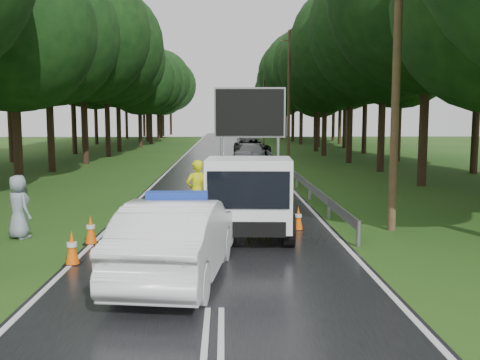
{
  "coord_description": "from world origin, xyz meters",
  "views": [
    {
      "loc": [
        0.18,
        -13.64,
        3.39
      ],
      "look_at": [
        0.7,
        4.06,
        1.3
      ],
      "focal_mm": 40.0,
      "sensor_mm": 36.0,
      "label": 1
    }
  ],
  "objects_px": {
    "barrier": "(220,203)",
    "queue_car_third": "(252,148)",
    "police_sedan": "(178,239)",
    "queue_car_first": "(244,162)",
    "queue_car_second": "(251,154)",
    "queue_car_fourth": "(247,143)",
    "officer": "(197,191)",
    "civilian": "(227,203)",
    "work_truck": "(249,195)"
  },
  "relations": [
    {
      "from": "barrier",
      "to": "queue_car_first",
      "type": "height_order",
      "value": "queue_car_first"
    },
    {
      "from": "police_sedan",
      "to": "civilian",
      "type": "height_order",
      "value": "police_sedan"
    },
    {
      "from": "barrier",
      "to": "queue_car_third",
      "type": "relative_size",
      "value": 0.51
    },
    {
      "from": "queue_car_first",
      "to": "barrier",
      "type": "bearing_deg",
      "value": -95.58
    },
    {
      "from": "work_truck",
      "to": "queue_car_first",
      "type": "xyz_separation_m",
      "value": [
        0.46,
        16.78,
        -0.44
      ]
    },
    {
      "from": "civilian",
      "to": "queue_car_first",
      "type": "height_order",
      "value": "civilian"
    },
    {
      "from": "queue_car_second",
      "to": "queue_car_fourth",
      "type": "distance_m",
      "value": 16.45
    },
    {
      "from": "work_truck",
      "to": "officer",
      "type": "height_order",
      "value": "work_truck"
    },
    {
      "from": "police_sedan",
      "to": "queue_car_fourth",
      "type": "bearing_deg",
      "value": -86.75
    },
    {
      "from": "police_sedan",
      "to": "queue_car_third",
      "type": "distance_m",
      "value": 35.5
    },
    {
      "from": "work_truck",
      "to": "civilian",
      "type": "relative_size",
      "value": 2.98
    },
    {
      "from": "queue_car_third",
      "to": "officer",
      "type": "bearing_deg",
      "value": -104.08
    },
    {
      "from": "queue_car_first",
      "to": "queue_car_fourth",
      "type": "xyz_separation_m",
      "value": [
        1.11,
        22.44,
        0.07
      ]
    },
    {
      "from": "police_sedan",
      "to": "work_truck",
      "type": "distance_m",
      "value": 4.59
    },
    {
      "from": "officer",
      "to": "queue_car_third",
      "type": "relative_size",
      "value": 0.37
    },
    {
      "from": "officer",
      "to": "queue_car_first",
      "type": "xyz_separation_m",
      "value": [
        2.07,
        14.99,
        -0.31
      ]
    },
    {
      "from": "police_sedan",
      "to": "queue_car_first",
      "type": "distance_m",
      "value": 21.15
    },
    {
      "from": "queue_car_fourth",
      "to": "civilian",
      "type": "bearing_deg",
      "value": -96.7
    },
    {
      "from": "officer",
      "to": "queue_car_second",
      "type": "distance_m",
      "value": 21.18
    },
    {
      "from": "barrier",
      "to": "civilian",
      "type": "height_order",
      "value": "civilian"
    },
    {
      "from": "work_truck",
      "to": "civilian",
      "type": "height_order",
      "value": "work_truck"
    },
    {
      "from": "civilian",
      "to": "queue_car_third",
      "type": "bearing_deg",
      "value": 42.96
    },
    {
      "from": "civilian",
      "to": "queue_car_second",
      "type": "height_order",
      "value": "civilian"
    },
    {
      "from": "officer",
      "to": "queue_car_third",
      "type": "bearing_deg",
      "value": -126.91
    },
    {
      "from": "civilian",
      "to": "police_sedan",
      "type": "bearing_deg",
      "value": -146.24
    },
    {
      "from": "officer",
      "to": "queue_car_fourth",
      "type": "bearing_deg",
      "value": -125.31
    },
    {
      "from": "civilian",
      "to": "queue_car_second",
      "type": "bearing_deg",
      "value": 42.7
    },
    {
      "from": "barrier",
      "to": "civilian",
      "type": "xyz_separation_m",
      "value": [
        0.19,
        0.08,
        -0.0
      ]
    },
    {
      "from": "barrier",
      "to": "civilian",
      "type": "relative_size",
      "value": 1.55
    },
    {
      "from": "civilian",
      "to": "queue_car_fourth",
      "type": "distance_m",
      "value": 39.2
    },
    {
      "from": "barrier",
      "to": "officer",
      "type": "relative_size",
      "value": 1.4
    },
    {
      "from": "officer",
      "to": "queue_car_first",
      "type": "relative_size",
      "value": 0.49
    },
    {
      "from": "barrier",
      "to": "queue_car_first",
      "type": "xyz_separation_m",
      "value": [
        1.3,
        16.77,
        -0.21
      ]
    },
    {
      "from": "barrier",
      "to": "queue_car_fourth",
      "type": "xyz_separation_m",
      "value": [
        2.41,
        39.22,
        -0.14
      ]
    },
    {
      "from": "police_sedan",
      "to": "civilian",
      "type": "relative_size",
      "value": 2.91
    },
    {
      "from": "police_sedan",
      "to": "queue_car_fourth",
      "type": "xyz_separation_m",
      "value": [
        3.27,
        43.48,
        -0.07
      ]
    },
    {
      "from": "civilian",
      "to": "queue_car_fourth",
      "type": "height_order",
      "value": "civilian"
    },
    {
      "from": "barrier",
      "to": "officer",
      "type": "xyz_separation_m",
      "value": [
        -0.77,
        1.78,
        0.1
      ]
    },
    {
      "from": "police_sedan",
      "to": "queue_car_second",
      "type": "relative_size",
      "value": 1.05
    },
    {
      "from": "work_truck",
      "to": "barrier",
      "type": "xyz_separation_m",
      "value": [
        -0.84,
        0.01,
        -0.23
      ]
    },
    {
      "from": "police_sedan",
      "to": "queue_car_third",
      "type": "xyz_separation_m",
      "value": [
        3.4,
        35.33,
        -0.08
      ]
    },
    {
      "from": "queue_car_fourth",
      "to": "queue_car_third",
      "type": "bearing_deg",
      "value": -92.52
    },
    {
      "from": "queue_car_first",
      "to": "queue_car_second",
      "type": "bearing_deg",
      "value": 82.05
    },
    {
      "from": "barrier",
      "to": "officer",
      "type": "bearing_deg",
      "value": 129.29
    },
    {
      "from": "barrier",
      "to": "queue_car_third",
      "type": "height_order",
      "value": "queue_car_third"
    },
    {
      "from": "queue_car_fourth",
      "to": "officer",
      "type": "bearing_deg",
      "value": -98.3
    },
    {
      "from": "officer",
      "to": "queue_car_third",
      "type": "height_order",
      "value": "officer"
    },
    {
      "from": "civilian",
      "to": "work_truck",
      "type": "bearing_deg",
      "value": -50.64
    },
    {
      "from": "queue_car_first",
      "to": "police_sedan",
      "type": "bearing_deg",
      "value": -97.01
    },
    {
      "from": "work_truck",
      "to": "civilian",
      "type": "xyz_separation_m",
      "value": [
        -0.65,
        0.09,
        -0.24
      ]
    }
  ]
}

